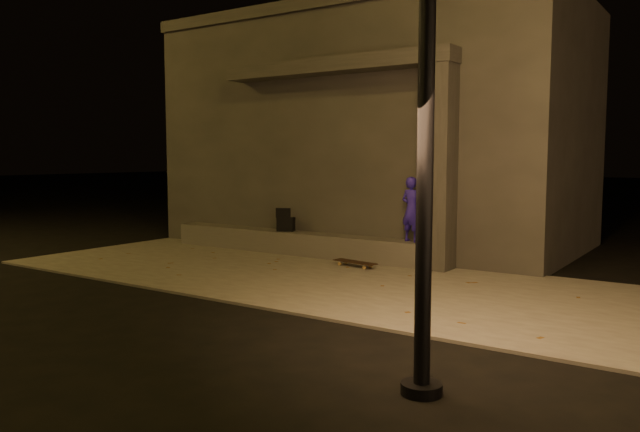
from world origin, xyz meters
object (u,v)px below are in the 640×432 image
Objects in this scene: column at (438,168)px; skateboard at (355,262)px; backpack at (286,223)px; skateboarder at (412,209)px.

skateboard is at bearing -153.50° from column.
skateboard is (-1.30, -0.65, -1.72)m from column.
backpack reaches higher than skateboard.
skateboarder is (-0.50, 0.00, -0.76)m from column.
skateboard is (-0.80, -0.65, -0.96)m from skateboarder.
backpack is at bearing 13.05° from skateboarder.
skateboarder is at bearing 180.00° from column.
column is 7.37× the size of backpack.
backpack is at bearing 180.00° from column.
backpack is (-2.87, 0.00, -0.43)m from skateboarder.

